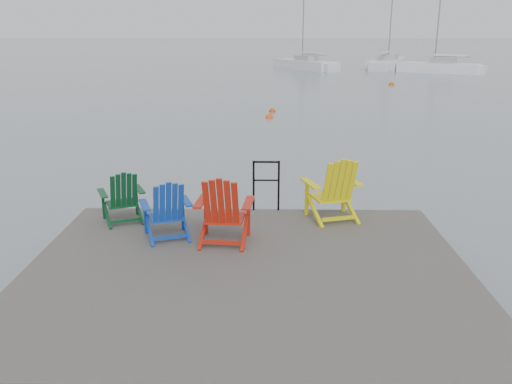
{
  "coord_description": "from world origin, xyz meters",
  "views": [
    {
      "loc": [
        0.25,
        -6.67,
        3.61
      ],
      "look_at": [
        0.07,
        2.4,
        0.85
      ],
      "focal_mm": 38.0,
      "sensor_mm": 36.0,
      "label": 1
    }
  ],
  "objects_px": {
    "sailboat_far": "(438,68)",
    "sailboat_near": "(305,65)",
    "buoy_b": "(272,112)",
    "sailboat_mid": "(387,64)",
    "chair_green": "(122,196)",
    "chair_red": "(223,209)",
    "chair_yellow": "(334,189)",
    "chair_blue": "(167,209)",
    "handrail": "(266,181)",
    "buoy_a": "(269,118)",
    "buoy_d": "(391,85)"
  },
  "relations": [
    {
      "from": "buoy_b",
      "to": "sailboat_near",
      "type": "bearing_deg",
      "value": 83.05
    },
    {
      "from": "chair_yellow",
      "to": "chair_blue",
      "type": "bearing_deg",
      "value": -177.7
    },
    {
      "from": "handrail",
      "to": "buoy_a",
      "type": "distance_m",
      "value": 13.46
    },
    {
      "from": "buoy_b",
      "to": "buoy_d",
      "type": "relative_size",
      "value": 0.8
    },
    {
      "from": "handrail",
      "to": "sailboat_mid",
      "type": "relative_size",
      "value": 0.07
    },
    {
      "from": "sailboat_near",
      "to": "handrail",
      "type": "bearing_deg",
      "value": -125.87
    },
    {
      "from": "handrail",
      "to": "sailboat_far",
      "type": "xyz_separation_m",
      "value": [
        14.32,
        37.39,
        -0.69
      ]
    },
    {
      "from": "buoy_b",
      "to": "buoy_d",
      "type": "height_order",
      "value": "buoy_d"
    },
    {
      "from": "chair_yellow",
      "to": "handrail",
      "type": "bearing_deg",
      "value": 140.35
    },
    {
      "from": "sailboat_near",
      "to": "sailboat_mid",
      "type": "bearing_deg",
      "value": -15.0
    },
    {
      "from": "chair_yellow",
      "to": "sailboat_near",
      "type": "xyz_separation_m",
      "value": [
        2.3,
        41.74,
        -0.7
      ]
    },
    {
      "from": "sailboat_mid",
      "to": "chair_yellow",
      "type": "bearing_deg",
      "value": -83.74
    },
    {
      "from": "buoy_d",
      "to": "chair_blue",
      "type": "bearing_deg",
      "value": -108.77
    },
    {
      "from": "buoy_a",
      "to": "buoy_d",
      "type": "bearing_deg",
      "value": 59.53
    },
    {
      "from": "chair_blue",
      "to": "sailboat_near",
      "type": "relative_size",
      "value": 0.09
    },
    {
      "from": "chair_red",
      "to": "chair_yellow",
      "type": "height_order",
      "value": "chair_yellow"
    },
    {
      "from": "chair_yellow",
      "to": "buoy_a",
      "type": "height_order",
      "value": "chair_yellow"
    },
    {
      "from": "chair_red",
      "to": "sailboat_mid",
      "type": "relative_size",
      "value": 0.08
    },
    {
      "from": "chair_green",
      "to": "chair_yellow",
      "type": "relative_size",
      "value": 0.81
    },
    {
      "from": "chair_blue",
      "to": "sailboat_near",
      "type": "xyz_separation_m",
      "value": [
        4.94,
        42.62,
        -0.62
      ]
    },
    {
      "from": "buoy_a",
      "to": "chair_blue",
      "type": "bearing_deg",
      "value": -96.22
    },
    {
      "from": "sailboat_near",
      "to": "sailboat_mid",
      "type": "height_order",
      "value": "sailboat_mid"
    },
    {
      "from": "buoy_d",
      "to": "chair_red",
      "type": "bearing_deg",
      "value": -107.09
    },
    {
      "from": "sailboat_mid",
      "to": "sailboat_far",
      "type": "bearing_deg",
      "value": -44.99
    },
    {
      "from": "sailboat_mid",
      "to": "buoy_a",
      "type": "relative_size",
      "value": 40.64
    },
    {
      "from": "chair_blue",
      "to": "chair_red",
      "type": "relative_size",
      "value": 0.88
    },
    {
      "from": "buoy_a",
      "to": "buoy_d",
      "type": "xyz_separation_m",
      "value": [
        8.09,
        13.76,
        0.0
      ]
    },
    {
      "from": "sailboat_near",
      "to": "buoy_b",
      "type": "distance_m",
      "value": 26.33
    },
    {
      "from": "chair_red",
      "to": "sailboat_near",
      "type": "bearing_deg",
      "value": 89.14
    },
    {
      "from": "chair_blue",
      "to": "buoy_a",
      "type": "distance_m",
      "value": 14.91
    },
    {
      "from": "sailboat_far",
      "to": "buoy_a",
      "type": "xyz_separation_m",
      "value": [
        -14.21,
        -23.97,
        -0.36
      ]
    },
    {
      "from": "buoy_d",
      "to": "buoy_a",
      "type": "bearing_deg",
      "value": -120.47
    },
    {
      "from": "handrail",
      "to": "buoy_d",
      "type": "bearing_deg",
      "value": 73.21
    },
    {
      "from": "sailboat_far",
      "to": "sailboat_near",
      "type": "bearing_deg",
      "value": 102.06
    },
    {
      "from": "chair_blue",
      "to": "chair_yellow",
      "type": "xyz_separation_m",
      "value": [
        2.63,
        0.89,
        0.08
      ]
    },
    {
      "from": "buoy_a",
      "to": "handrail",
      "type": "bearing_deg",
      "value": -90.46
    },
    {
      "from": "handrail",
      "to": "sailboat_near",
      "type": "bearing_deg",
      "value": 85.24
    },
    {
      "from": "buoy_d",
      "to": "buoy_b",
      "type": "bearing_deg",
      "value": -123.4
    },
    {
      "from": "chair_yellow",
      "to": "buoy_b",
      "type": "xyz_separation_m",
      "value": [
        -0.88,
        15.61,
        -1.05
      ]
    },
    {
      "from": "chair_green",
      "to": "chair_red",
      "type": "distance_m",
      "value": 1.95
    },
    {
      "from": "chair_blue",
      "to": "chair_yellow",
      "type": "distance_m",
      "value": 2.78
    },
    {
      "from": "sailboat_far",
      "to": "buoy_b",
      "type": "xyz_separation_m",
      "value": [
        -14.07,
        -22.27,
        -0.36
      ]
    },
    {
      "from": "handrail",
      "to": "buoy_b",
      "type": "height_order",
      "value": "handrail"
    },
    {
      "from": "sailboat_far",
      "to": "handrail",
      "type": "bearing_deg",
      "value": -169.36
    },
    {
      "from": "buoy_b",
      "to": "handrail",
      "type": "bearing_deg",
      "value": -90.95
    },
    {
      "from": "chair_red",
      "to": "sailboat_far",
      "type": "xyz_separation_m",
      "value": [
        14.95,
        38.94,
        -0.68
      ]
    },
    {
      "from": "sailboat_near",
      "to": "chair_blue",
      "type": "bearing_deg",
      "value": -127.72
    },
    {
      "from": "handrail",
      "to": "sailboat_near",
      "type": "xyz_separation_m",
      "value": [
        3.43,
        41.25,
        -0.69
      ]
    },
    {
      "from": "chair_blue",
      "to": "sailboat_mid",
      "type": "height_order",
      "value": "sailboat_mid"
    },
    {
      "from": "chair_blue",
      "to": "buoy_d",
      "type": "distance_m",
      "value": 30.17
    }
  ]
}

